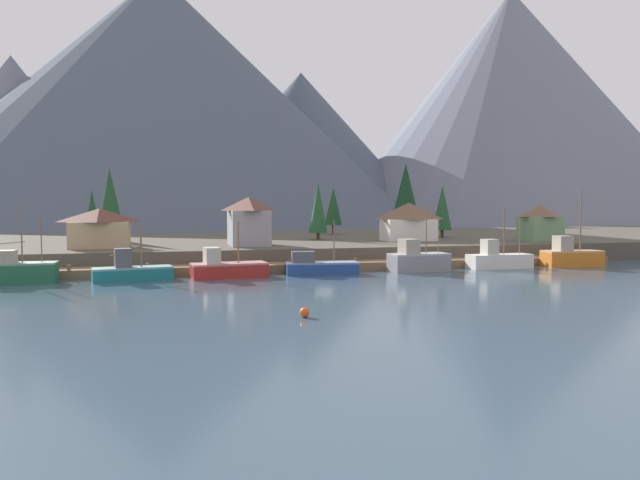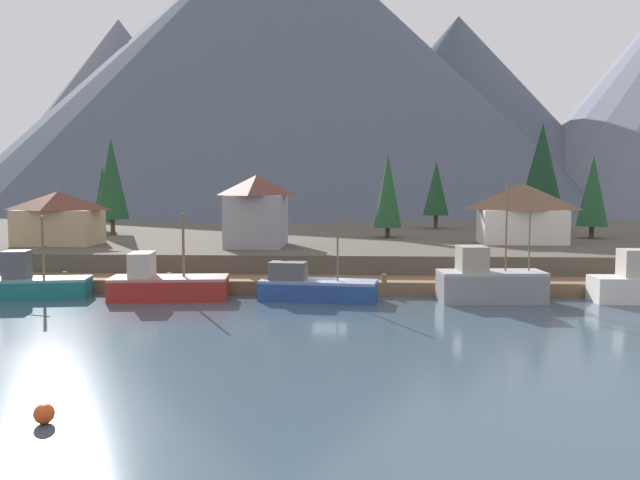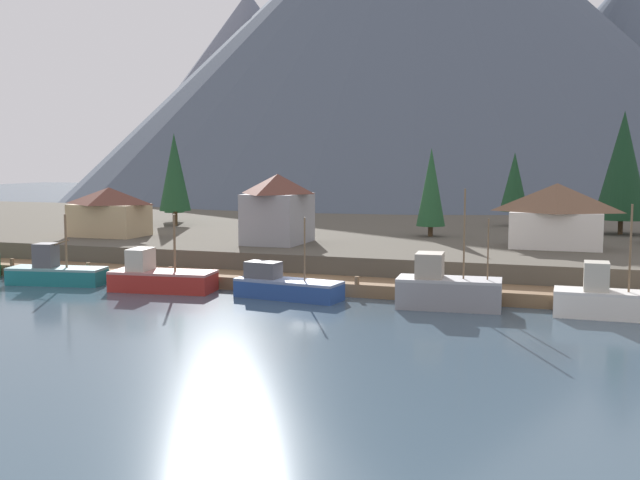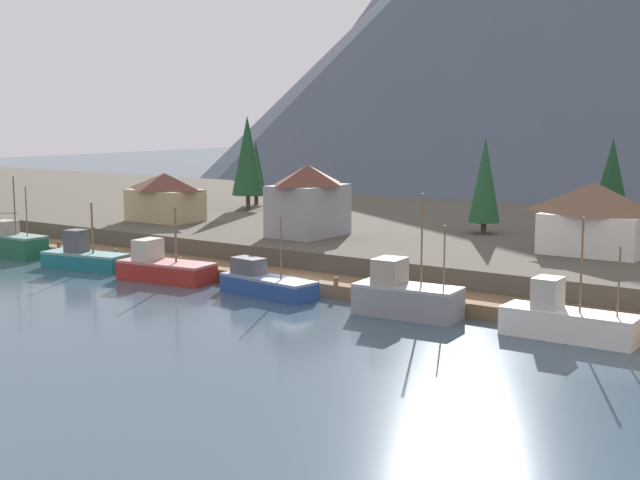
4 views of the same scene
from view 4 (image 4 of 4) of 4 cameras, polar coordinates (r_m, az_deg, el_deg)
name	(u,v)px [view 4 (image 4 of 4)]	position (r m, az deg, el deg)	size (l,w,h in m)	color
ground_plane	(419,263)	(85.18, 6.36, -1.51)	(400.00, 400.00, 1.00)	#384C5B
dock	(307,282)	(70.06, -0.84, -2.72)	(80.00, 4.00, 1.60)	brown
shoreline_bank	(475,232)	(95.48, 9.89, 0.53)	(400.00, 56.00, 2.50)	#4C473D
mountain_west_peak	(413,59)	(206.32, 6.00, 11.48)	(76.29, 76.29, 51.79)	slate
fishing_boat_green	(11,243)	(91.03, -19.21, -0.17)	(7.98, 2.86, 7.73)	#1E5B3D
fishing_boat_teal	(84,257)	(81.72, -14.88, -1.08)	(8.35, 3.94, 5.90)	#196B70
fishing_boat_red	(164,268)	(74.36, -9.97, -1.78)	(8.47, 3.95, 6.14)	maroon
fishing_boat_blue	(266,283)	(67.56, -3.51, -2.79)	(8.45, 3.63, 6.17)	navy
fishing_boat_grey	(405,296)	(60.71, 5.47, -3.62)	(7.42, 3.48, 8.43)	gray
fishing_boat_white	(567,321)	(56.54, 15.53, -5.00)	(8.22, 2.74, 7.54)	silver
house_white	(593,218)	(73.70, 17.12, 1.37)	(8.26, 4.57, 5.80)	silver
house_tan	(165,197)	(94.20, -9.90, 2.76)	(7.51, 5.22, 5.02)	tan
house_grey	(308,200)	(81.47, -0.77, 2.60)	(5.29, 7.17, 6.53)	gray
conifer_near_left	(256,168)	(109.61, -4.12, 4.62)	(2.52, 2.52, 7.92)	#4C3823
conifer_mid_left	(485,180)	(84.29, 10.52, 3.82)	(2.94, 2.94, 9.05)	#4C3823
conifer_mid_right	(248,156)	(103.48, -4.67, 5.42)	(3.73, 3.73, 10.93)	#4C3823
conifer_back_right	(612,172)	(96.12, 18.21, 4.15)	(3.31, 3.31, 8.69)	#4C3823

